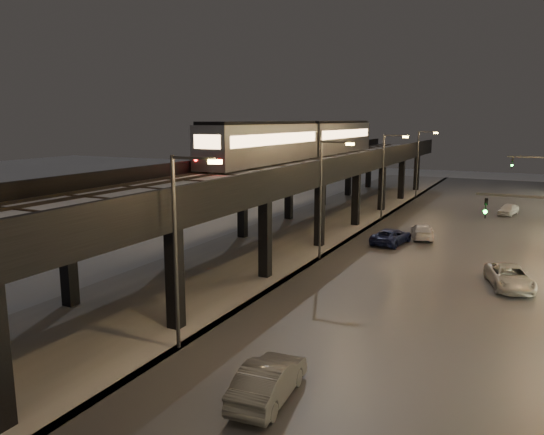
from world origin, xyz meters
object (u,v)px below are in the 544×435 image
at_px(car_mid_silver, 391,237).
at_px(car_mid_dark, 422,232).
at_px(car_near_white, 268,382).
at_px(subway_train, 305,139).
at_px(car_onc_dark, 510,278).
at_px(car_onc_red, 508,210).

height_order(car_mid_silver, car_mid_dark, car_mid_silver).
xyz_separation_m(car_near_white, car_mid_silver, (-2.09, 27.47, -0.09)).
distance_m(subway_train, car_onc_dark, 28.10).
bearing_deg(car_near_white, car_onc_dark, -116.74).
xyz_separation_m(car_mid_silver, car_onc_dark, (9.62, -8.59, 0.02)).
bearing_deg(car_mid_dark, car_near_white, 75.91).
height_order(subway_train, car_onc_red, subway_train).
bearing_deg(car_onc_red, car_near_white, -83.33).
distance_m(car_near_white, car_onc_red, 47.56).
bearing_deg(car_onc_red, car_mid_dark, -97.01).
bearing_deg(car_mid_dark, car_onc_red, -125.50).
relative_size(subway_train, car_onc_dark, 7.56).
height_order(subway_train, car_mid_dark, subway_train).
bearing_deg(car_onc_dark, car_onc_red, 76.85).
height_order(car_mid_silver, car_onc_dark, car_onc_dark).
xyz_separation_m(car_near_white, car_onc_red, (6.15, 47.16, -0.13)).
bearing_deg(car_mid_silver, car_onc_red, -104.31).
distance_m(car_mid_silver, car_onc_dark, 12.90).
bearing_deg(subway_train, car_near_white, -69.09).
relative_size(car_mid_silver, car_onc_red, 1.30).
xyz_separation_m(car_near_white, car_onc_dark, (7.53, 18.87, -0.07)).
bearing_deg(car_near_white, car_mid_dark, -94.68).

